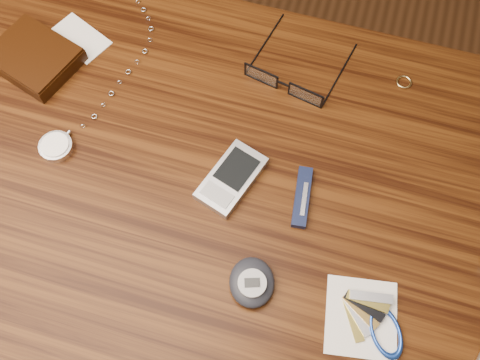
{
  "coord_description": "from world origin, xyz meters",
  "views": [
    {
      "loc": [
        0.17,
        -0.27,
        1.43
      ],
      "look_at": [
        0.08,
        0.03,
        0.76
      ],
      "focal_mm": 40.0,
      "sensor_mm": 36.0,
      "label": 1
    }
  ],
  "objects_px": {
    "pda_phone": "(231,178)",
    "pocket_watch": "(62,138)",
    "desk": "(186,212)",
    "pedometer": "(252,282)",
    "wallet_and_card": "(35,57)",
    "eyeglasses": "(285,82)",
    "pocket_knife": "(302,197)",
    "notepad_keys": "(373,323)"
  },
  "relations": [
    {
      "from": "eyeglasses",
      "to": "pocket_watch",
      "type": "relative_size",
      "value": 0.42
    },
    {
      "from": "pedometer",
      "to": "pocket_watch",
      "type": "bearing_deg",
      "value": 158.73
    },
    {
      "from": "desk",
      "to": "eyeglasses",
      "type": "relative_size",
      "value": 6.29
    },
    {
      "from": "pocket_knife",
      "to": "pedometer",
      "type": "bearing_deg",
      "value": -103.78
    },
    {
      "from": "pocket_watch",
      "to": "wallet_and_card",
      "type": "bearing_deg",
      "value": 129.17
    },
    {
      "from": "desk",
      "to": "pedometer",
      "type": "height_order",
      "value": "pedometer"
    },
    {
      "from": "pedometer",
      "to": "pocket_knife",
      "type": "relative_size",
      "value": 0.9
    },
    {
      "from": "pocket_watch",
      "to": "pocket_knife",
      "type": "distance_m",
      "value": 0.36
    },
    {
      "from": "pedometer",
      "to": "notepad_keys",
      "type": "bearing_deg",
      "value": -1.34
    },
    {
      "from": "pda_phone",
      "to": "pocket_watch",
      "type": "bearing_deg",
      "value": -178.04
    },
    {
      "from": "desk",
      "to": "pedometer",
      "type": "relative_size",
      "value": 12.24
    },
    {
      "from": "notepad_keys",
      "to": "pocket_knife",
      "type": "xyz_separation_m",
      "value": [
        -0.13,
        0.14,
        0.0
      ]
    },
    {
      "from": "pda_phone",
      "to": "pedometer",
      "type": "height_order",
      "value": "pedometer"
    },
    {
      "from": "pda_phone",
      "to": "notepad_keys",
      "type": "height_order",
      "value": "pda_phone"
    },
    {
      "from": "pocket_watch",
      "to": "pocket_knife",
      "type": "xyz_separation_m",
      "value": [
        0.36,
        0.01,
        -0.0
      ]
    },
    {
      "from": "pocket_watch",
      "to": "pedometer",
      "type": "bearing_deg",
      "value": -21.27
    },
    {
      "from": "wallet_and_card",
      "to": "eyeglasses",
      "type": "bearing_deg",
      "value": 9.71
    },
    {
      "from": "eyeglasses",
      "to": "pda_phone",
      "type": "distance_m",
      "value": 0.18
    },
    {
      "from": "eyeglasses",
      "to": "notepad_keys",
      "type": "relative_size",
      "value": 1.31
    },
    {
      "from": "eyeglasses",
      "to": "pda_phone",
      "type": "height_order",
      "value": "eyeglasses"
    },
    {
      "from": "desk",
      "to": "pda_phone",
      "type": "bearing_deg",
      "value": 23.54
    },
    {
      "from": "wallet_and_card",
      "to": "eyeglasses",
      "type": "xyz_separation_m",
      "value": [
        0.38,
        0.07,
        -0.0
      ]
    },
    {
      "from": "desk",
      "to": "pedometer",
      "type": "distance_m",
      "value": 0.21
    },
    {
      "from": "pocket_watch",
      "to": "pedometer",
      "type": "xyz_separation_m",
      "value": [
        0.32,
        -0.13,
        0.01
      ]
    },
    {
      "from": "desk",
      "to": "wallet_and_card",
      "type": "xyz_separation_m",
      "value": [
        -0.28,
        0.14,
        0.12
      ]
    },
    {
      "from": "eyeglasses",
      "to": "pda_phone",
      "type": "relative_size",
      "value": 1.36
    },
    {
      "from": "pda_phone",
      "to": "notepad_keys",
      "type": "distance_m",
      "value": 0.27
    },
    {
      "from": "desk",
      "to": "pocket_watch",
      "type": "xyz_separation_m",
      "value": [
        -0.19,
        0.02,
        0.11
      ]
    },
    {
      "from": "desk",
      "to": "pocket_watch",
      "type": "bearing_deg",
      "value": 173.66
    },
    {
      "from": "wallet_and_card",
      "to": "eyeglasses",
      "type": "height_order",
      "value": "eyeglasses"
    },
    {
      "from": "desk",
      "to": "pocket_watch",
      "type": "relative_size",
      "value": 2.67
    },
    {
      "from": "notepad_keys",
      "to": "eyeglasses",
      "type": "bearing_deg",
      "value": 121.98
    },
    {
      "from": "pda_phone",
      "to": "pedometer",
      "type": "bearing_deg",
      "value": -63.1
    },
    {
      "from": "eyeglasses",
      "to": "pocket_knife",
      "type": "distance_m",
      "value": 0.19
    },
    {
      "from": "eyeglasses",
      "to": "pocket_knife",
      "type": "height_order",
      "value": "eyeglasses"
    },
    {
      "from": "eyeglasses",
      "to": "pocket_knife",
      "type": "xyz_separation_m",
      "value": [
        0.07,
        -0.17,
        -0.01
      ]
    },
    {
      "from": "desk",
      "to": "pda_phone",
      "type": "relative_size",
      "value": 8.52
    },
    {
      "from": "eyeglasses",
      "to": "wallet_and_card",
      "type": "bearing_deg",
      "value": -170.29
    },
    {
      "from": "pocket_knife",
      "to": "pda_phone",
      "type": "bearing_deg",
      "value": -179.35
    },
    {
      "from": "pocket_watch",
      "to": "pda_phone",
      "type": "bearing_deg",
      "value": 1.96
    },
    {
      "from": "eyeglasses",
      "to": "notepad_keys",
      "type": "bearing_deg",
      "value": -58.02
    },
    {
      "from": "pocket_watch",
      "to": "pda_phone",
      "type": "xyz_separation_m",
      "value": [
        0.25,
        0.01,
        0.0
      ]
    }
  ]
}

